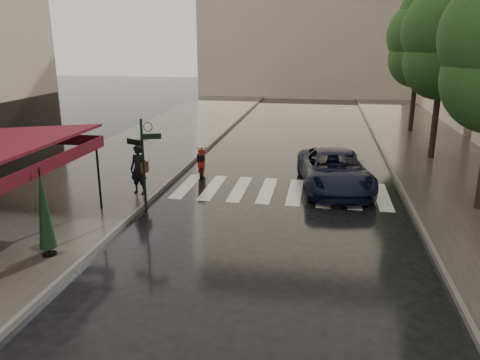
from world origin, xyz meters
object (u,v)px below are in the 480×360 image
(pedestrian_with_umbrella, at_px, (137,148))
(parked_car, at_px, (334,170))
(scooter, at_px, (201,164))
(parasol_back, at_px, (44,209))

(pedestrian_with_umbrella, bearing_deg, parked_car, 27.35)
(scooter, xyz_separation_m, parasol_back, (-1.90, -8.28, 0.88))
(pedestrian_with_umbrella, bearing_deg, scooter, 73.94)
(parked_car, height_order, parasol_back, parasol_back)
(scooter, height_order, parasol_back, parasol_back)
(parked_car, distance_m, parasol_back, 10.43)
(pedestrian_with_umbrella, bearing_deg, parasol_back, -84.79)
(pedestrian_with_umbrella, distance_m, parked_car, 7.33)
(parked_car, bearing_deg, scooter, 162.18)
(parasol_back, bearing_deg, pedestrian_with_umbrella, 85.49)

